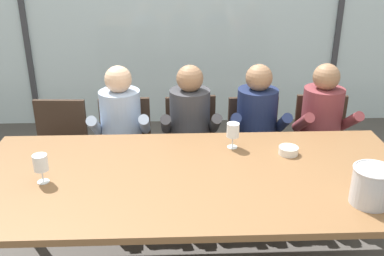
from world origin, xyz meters
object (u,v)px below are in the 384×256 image
Objects in this scene: dining_table at (194,183)px; chair_left_of_center at (126,144)px; chair_near_curtain at (60,146)px; chair_right_of_center at (255,142)px; wine_glass_by_left_taster at (41,164)px; person_navy_polo at (257,130)px; ice_bucket_primary at (372,185)px; person_charcoal_jacket at (190,131)px; chair_center at (192,142)px; person_maroon_top at (324,129)px; tasting_bowl at (288,150)px; wine_glass_near_bucket at (233,131)px; chair_near_window_right at (320,140)px; person_pale_blue_shirt at (121,132)px.

chair_left_of_center reaches higher than dining_table.
chair_right_of_center is at bearing 3.63° from chair_near_curtain.
person_navy_polo is at bearing 33.23° from wine_glass_by_left_taster.
chair_right_of_center is at bearing 61.29° from dining_table.
ice_bucket_primary reaches higher than wine_glass_by_left_taster.
person_charcoal_jacket is 0.53m from person_navy_polo.
person_navy_polo is (0.51, -0.16, 0.17)m from chair_center.
dining_table is at bearing -97.00° from chair_center.
chair_left_of_center is 1.19m from wine_glass_by_left_taster.
chair_near_curtain is at bearing 175.06° from person_maroon_top.
person_charcoal_jacket reaches higher than tasting_bowl.
person_charcoal_jacket is at bearing 117.27° from wine_glass_near_bucket.
chair_near_curtain is 5.00× the size of wine_glass_near_bucket.
wine_glass_by_left_taster is (-0.88, -0.06, 0.18)m from dining_table.
wine_glass_by_left_taster and wine_glass_near_bucket have the same top height.
person_maroon_top is at bearing -7.48° from chair_left_of_center.
wine_glass_near_bucket reaches higher than chair_right_of_center.
chair_center reaches higher than dining_table.
ice_bucket_primary is at bearing -45.78° from chair_left_of_center.
dining_table is 1.47m from chair_near_curtain.
person_charcoal_jacket is at bearing -166.86° from chair_near_window_right.
chair_near_window_right is 1.13m from person_charcoal_jacket.
person_pale_blue_shirt is (-0.54, 0.87, -0.04)m from dining_table.
chair_near_window_right is at bearing 42.52° from dining_table.
person_charcoal_jacket and person_navy_polo have the same top height.
chair_near_curtain is 2.42m from ice_bucket_primary.
chair_center is 0.62m from person_pale_blue_shirt.
chair_center is 0.73× the size of person_charcoal_jacket.
dining_table is 1.38m from person_maroon_top.
tasting_bowl is (-0.45, -0.63, 0.13)m from person_maroon_top.
person_navy_polo reaches higher than dining_table.
person_navy_polo is 1.29m from ice_bucket_primary.
dining_table is at bearing 159.41° from ice_bucket_primary.
ice_bucket_primary is 1.25× the size of wine_glass_by_left_taster.
ice_bucket_primary is 1.25× the size of wine_glass_near_bucket.
person_pale_blue_shirt is 0.99m from wine_glass_near_bucket.
person_charcoal_jacket is (-0.54, -0.13, 0.17)m from chair_right_of_center.
person_maroon_top is at bearing -99.21° from chair_near_window_right.
wine_glass_near_bucket reaches higher than tasting_bowl.
wine_glass_by_left_taster is (-1.42, -0.93, 0.22)m from person_navy_polo.
chair_left_of_center is at bearing 177.34° from chair_center.
tasting_bowl is at bearing -79.98° from person_navy_polo.
chair_center is 1.00× the size of chair_right_of_center.
dining_table is 2.23× the size of person_maroon_top.
chair_right_of_center is 0.56m from chair_near_window_right.
chair_right_of_center is 4.00× the size of ice_bucket_primary.
person_pale_blue_shirt and person_navy_polo have the same top height.
person_charcoal_jacket is at bearing 46.34° from wine_glass_by_left_taster.
tasting_bowl is at bearing 11.29° from wine_glass_by_left_taster.
person_charcoal_jacket is (1.07, -0.12, 0.17)m from chair_near_curtain.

